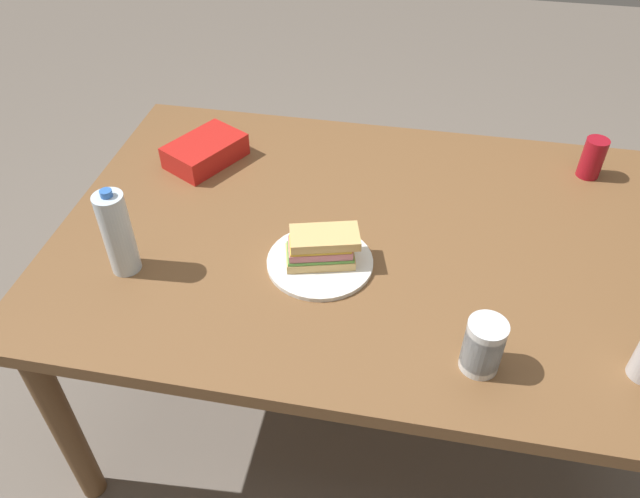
# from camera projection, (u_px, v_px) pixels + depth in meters

# --- Properties ---
(ground_plane) EXTENTS (8.00, 8.00, 0.00)m
(ground_plane) POSITION_uv_depth(u_px,v_px,m) (359.00, 397.00, 2.14)
(ground_plane) COLOR #70665B
(dining_table) EXTENTS (1.67, 1.12, 0.75)m
(dining_table) POSITION_uv_depth(u_px,v_px,m) (370.00, 255.00, 1.70)
(dining_table) COLOR brown
(dining_table) RESTS_ON ground_plane
(paper_plate) EXTENTS (0.27, 0.27, 0.01)m
(paper_plate) POSITION_uv_depth(u_px,v_px,m) (320.00, 262.00, 1.55)
(paper_plate) COLOR white
(paper_plate) RESTS_ON dining_table
(sandwich) EXTENTS (0.20, 0.14, 0.08)m
(sandwich) POSITION_uv_depth(u_px,v_px,m) (321.00, 248.00, 1.52)
(sandwich) COLOR #DBB26B
(sandwich) RESTS_ON paper_plate
(soda_can_red) EXTENTS (0.07, 0.07, 0.12)m
(soda_can_red) POSITION_uv_depth(u_px,v_px,m) (593.00, 158.00, 1.81)
(soda_can_red) COLOR maroon
(soda_can_red) RESTS_ON dining_table
(chip_bag) EXTENTS (0.24, 0.27, 0.07)m
(chip_bag) POSITION_uv_depth(u_px,v_px,m) (205.00, 151.00, 1.88)
(chip_bag) COLOR red
(chip_bag) RESTS_ON dining_table
(water_bottle_tall) EXTENTS (0.07, 0.07, 0.24)m
(water_bottle_tall) POSITION_uv_depth(u_px,v_px,m) (118.00, 233.00, 1.47)
(water_bottle_tall) COLOR silver
(water_bottle_tall) RESTS_ON dining_table
(plastic_cup_stack) EXTENTS (0.08, 0.08, 0.13)m
(plastic_cup_stack) POSITION_uv_depth(u_px,v_px,m) (483.00, 346.00, 1.28)
(plastic_cup_stack) COLOR silver
(plastic_cup_stack) RESTS_ON dining_table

